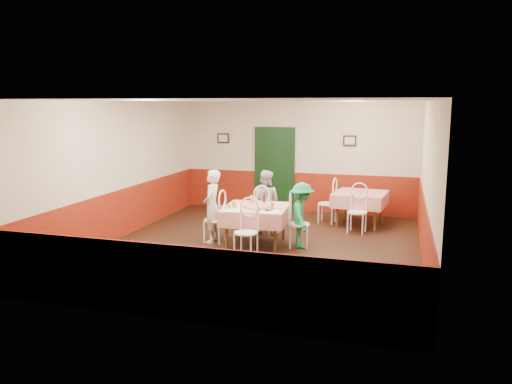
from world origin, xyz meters
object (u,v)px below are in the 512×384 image
(chair_far, at_px, (265,213))
(chair_second_b, at_px, (357,212))
(pizza, at_px, (257,207))
(diner_far, at_px, (265,202))
(chair_right, at_px, (299,224))
(wallet, at_px, (268,210))
(second_table, at_px, (360,209))
(glass_b, at_px, (273,206))
(chair_left, at_px, (215,220))
(chair_near, at_px, (246,233))
(diner_right, at_px, (302,215))
(beer_bottle, at_px, (264,198))
(diner_left, at_px, (212,206))
(glass_c, at_px, (252,199))
(main_table, at_px, (256,226))
(glass_a, at_px, (234,205))
(chair_second_a, at_px, (327,204))

(chair_far, height_order, chair_second_b, same)
(pizza, relative_size, diner_far, 0.36)
(chair_right, relative_size, wallet, 8.18)
(second_table, height_order, glass_b, glass_b)
(chair_left, distance_m, chair_near, 1.20)
(pizza, height_order, diner_right, diner_right)
(beer_bottle, bearing_deg, wallet, -68.73)
(chair_left, distance_m, glass_b, 1.29)
(beer_bottle, height_order, wallet, beer_bottle)
(chair_left, xyz_separation_m, diner_left, (-0.05, -0.00, 0.28))
(second_table, relative_size, chair_left, 1.24)
(chair_left, distance_m, glass_c, 0.87)
(main_table, bearing_deg, wallet, -43.46)
(glass_a, height_order, glass_b, glass_a)
(chair_second_a, xyz_separation_m, glass_c, (-1.28, -1.84, 0.38))
(glass_b, relative_size, beer_bottle, 0.63)
(glass_c, xyz_separation_m, diner_far, (0.14, 0.52, -0.15))
(main_table, bearing_deg, chair_left, -176.15)
(chair_far, height_order, chair_near, same)
(second_table, xyz_separation_m, chair_second_b, (0.00, -0.75, 0.08))
(chair_far, xyz_separation_m, pizza, (0.09, -0.91, 0.33))
(chair_right, distance_m, diner_right, 0.19)
(pizza, height_order, glass_a, glass_a)
(pizza, height_order, beer_bottle, beer_bottle)
(pizza, bearing_deg, wallet, -39.55)
(glass_b, height_order, wallet, glass_b)
(chair_left, bearing_deg, diner_right, 95.75)
(chair_left, height_order, chair_far, same)
(main_table, xyz_separation_m, beer_bottle, (0.05, 0.39, 0.49))
(chair_second_a, height_order, chair_second_b, same)
(glass_a, distance_m, glass_c, 0.69)
(second_table, distance_m, pizza, 2.93)
(glass_c, bearing_deg, diner_far, 74.81)
(pizza, bearing_deg, chair_second_b, 40.48)
(chair_far, height_order, glass_a, chair_far)
(glass_b, relative_size, diner_far, 0.09)
(chair_near, distance_m, diner_left, 1.27)
(chair_near, height_order, glass_b, chair_near)
(second_table, relative_size, chair_near, 1.24)
(diner_far, bearing_deg, pizza, 99.60)
(chair_far, distance_m, chair_second_a, 1.78)
(second_table, relative_size, wallet, 10.18)
(wallet, bearing_deg, diner_far, 103.91)
(wallet, bearing_deg, chair_near, -120.37)
(second_table, height_order, beer_bottle, beer_bottle)
(glass_c, distance_m, diner_far, 0.56)
(main_table, distance_m, second_table, 2.87)
(second_table, bearing_deg, chair_second_a, 180.00)
(second_table, xyz_separation_m, glass_b, (-1.45, -2.41, 0.45))
(glass_c, relative_size, diner_far, 0.11)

